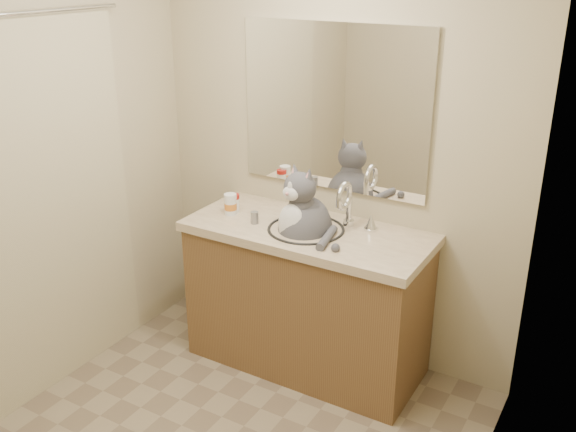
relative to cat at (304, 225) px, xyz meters
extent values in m
cube|color=tan|center=(0.01, 0.32, 0.32)|extent=(2.20, 0.01, 2.40)
cube|color=tan|center=(-1.10, -0.94, 0.32)|extent=(0.01, 2.50, 2.40)
cube|color=tan|center=(1.11, -0.94, 0.32)|extent=(0.01, 2.50, 2.40)
cube|color=brown|center=(0.01, 0.03, -0.48)|extent=(1.30, 0.55, 0.80)
cube|color=beige|center=(0.01, 0.03, -0.05)|extent=(1.34, 0.59, 0.05)
torus|color=black|center=(0.01, 0.01, -0.02)|extent=(0.42, 0.42, 0.02)
ellipsoid|color=white|center=(0.01, 0.01, -0.10)|extent=(0.40, 0.40, 0.15)
cylinder|color=silver|center=(0.18, 0.18, 0.07)|extent=(0.03, 0.03, 0.18)
torus|color=silver|center=(0.18, 0.11, 0.16)|extent=(0.03, 0.16, 0.16)
cone|color=silver|center=(0.31, 0.18, 0.02)|extent=(0.06, 0.06, 0.08)
cube|color=white|center=(0.01, 0.30, 0.57)|extent=(1.10, 0.02, 0.90)
cube|color=#BFB390|center=(-1.04, -0.84, 0.12)|extent=(0.01, 1.20, 1.90)
cylinder|color=silver|center=(-1.04, -0.84, 1.09)|extent=(0.02, 1.30, 0.02)
ellipsoid|color=#4D4C52|center=(0.00, 0.01, -0.04)|extent=(0.36, 0.38, 0.39)
ellipsoid|color=silver|center=(-0.02, -0.09, 0.02)|extent=(0.17, 0.12, 0.24)
ellipsoid|color=#4D4C52|center=(-0.01, -0.03, 0.22)|extent=(0.21, 0.19, 0.17)
ellipsoid|color=silver|center=(-0.03, -0.10, 0.21)|extent=(0.10, 0.07, 0.08)
sphere|color=#D88C8C|center=(-0.03, -0.12, 0.21)|extent=(0.02, 0.02, 0.02)
cone|color=#4D4C52|center=(-0.05, 0.00, 0.30)|extent=(0.09, 0.08, 0.09)
cone|color=#4D4C52|center=(0.04, -0.03, 0.30)|extent=(0.09, 0.08, 0.09)
cylinder|color=#4D4C52|center=(0.17, -0.07, -0.01)|extent=(0.09, 0.26, 0.04)
cylinder|color=white|center=(-0.47, 0.03, 0.02)|extent=(0.07, 0.07, 0.08)
cylinder|color=#AE1912|center=(-0.47, 0.03, 0.07)|extent=(0.07, 0.07, 0.02)
cylinder|color=white|center=(-0.47, -0.01, 0.02)|extent=(0.08, 0.08, 0.10)
cylinder|color=orange|center=(-0.47, -0.01, 0.02)|extent=(0.09, 0.09, 0.04)
cylinder|color=white|center=(-0.47, -0.01, 0.08)|extent=(0.09, 0.09, 0.02)
cylinder|color=gray|center=(-0.28, -0.06, 0.01)|extent=(0.05, 0.05, 0.07)
camera|label=1|loc=(1.52, -2.76, 1.33)|focal=40.00mm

